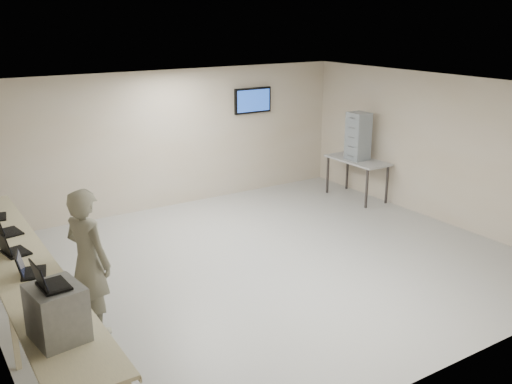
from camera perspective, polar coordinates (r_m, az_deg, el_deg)
room at (r=8.83m, az=0.68°, el=1.42°), size 8.01×7.01×2.81m
workbench at (r=7.72m, az=-22.31°, el=-6.96°), size 0.76×6.00×0.90m
equipment_box at (r=5.75m, az=-19.28°, el=-11.32°), size 0.52×0.57×0.54m
laptop_on_box at (r=5.59m, az=-20.15°, el=-8.38°), size 0.30×0.36×0.27m
laptop_0 at (r=6.26m, az=-19.91°, el=-10.97°), size 0.41×0.44×0.29m
laptop_1 at (r=7.26m, az=-21.85°, el=-7.16°), size 0.40×0.44×0.30m
laptop_2 at (r=7.95m, az=-23.34°, el=-5.22°), size 0.39×0.43×0.30m
laptop_3 at (r=8.70m, az=-23.92°, el=-3.37°), size 0.39×0.44×0.31m
soldier at (r=7.31m, az=-16.39°, el=-6.72°), size 0.69×0.81×1.88m
side_table at (r=12.44m, az=10.11°, el=2.92°), size 0.68×1.45×0.87m
storage_bins at (r=12.30m, az=10.18°, el=5.51°), size 0.38×0.43×1.01m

